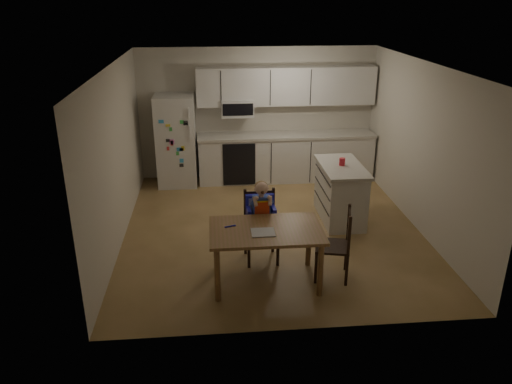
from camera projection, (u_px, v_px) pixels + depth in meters
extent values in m
cube|color=olive|center=(272.00, 229.00, 7.76)|extent=(4.50, 5.00, 0.01)
cube|color=beige|center=(257.00, 114.00, 9.60)|extent=(4.50, 0.02, 2.50)
cube|color=beige|center=(116.00, 156.00, 7.10)|extent=(0.02, 5.00, 2.50)
cube|color=beige|center=(422.00, 148.00, 7.48)|extent=(0.02, 5.00, 2.50)
cube|color=white|center=(274.00, 65.00, 6.83)|extent=(4.50, 5.00, 0.01)
cube|color=silver|center=(176.00, 141.00, 9.30)|extent=(0.72, 0.70, 1.70)
cube|color=silver|center=(286.00, 158.00, 9.68)|extent=(3.34, 0.60, 0.86)
cube|color=beige|center=(286.00, 135.00, 9.49)|extent=(3.37, 0.62, 0.05)
cube|color=black|center=(239.00, 165.00, 9.31)|extent=(0.60, 0.02, 0.80)
cube|color=silver|center=(286.00, 86.00, 9.29)|extent=(3.34, 0.34, 0.70)
cube|color=silver|center=(237.00, 107.00, 9.32)|extent=(0.60, 0.38, 0.33)
cube|color=silver|center=(340.00, 194.00, 7.96)|extent=(0.59, 1.17, 0.86)
cube|color=beige|center=(342.00, 167.00, 7.79)|extent=(0.65, 1.23, 0.05)
cylinder|color=red|center=(342.00, 162.00, 7.77)|extent=(0.09, 0.09, 0.11)
cube|color=brown|center=(266.00, 230.00, 6.08)|extent=(1.38, 0.89, 0.04)
cylinder|color=brown|center=(217.00, 275.00, 5.83)|extent=(0.07, 0.07, 0.70)
cylinder|color=brown|center=(216.00, 246.00, 6.50)|extent=(0.07, 0.07, 0.70)
cylinder|color=brown|center=(320.00, 270.00, 5.93)|extent=(0.07, 0.07, 0.70)
cylinder|color=brown|center=(309.00, 242.00, 6.61)|extent=(0.07, 0.07, 0.70)
cube|color=#BCBBC1|center=(263.00, 232.00, 5.97)|extent=(0.28, 0.24, 0.01)
cylinder|color=#2929CB|center=(229.00, 226.00, 6.12)|extent=(0.12, 0.06, 0.02)
cube|color=black|center=(261.00, 230.00, 6.71)|extent=(0.45, 0.45, 0.03)
cube|color=black|center=(249.00, 253.00, 6.59)|extent=(0.04, 0.04, 0.43)
cube|color=black|center=(245.00, 240.00, 6.95)|extent=(0.04, 0.04, 0.43)
cube|color=black|center=(278.00, 251.00, 6.64)|extent=(0.04, 0.04, 0.43)
cube|color=black|center=(273.00, 238.00, 7.00)|extent=(0.04, 0.04, 0.43)
cube|color=black|center=(259.00, 206.00, 6.79)|extent=(0.43, 0.06, 0.51)
cube|color=#2929CB|center=(261.00, 226.00, 6.68)|extent=(0.40, 0.37, 0.10)
cube|color=#2929CB|center=(260.00, 206.00, 6.73)|extent=(0.39, 0.08, 0.35)
cube|color=#5E7ADE|center=(262.00, 222.00, 6.64)|extent=(0.31, 0.28, 0.02)
cube|color=#293AA7|center=(261.00, 206.00, 6.58)|extent=(0.23, 0.15, 0.27)
cube|color=red|center=(262.00, 208.00, 6.53)|extent=(0.19, 0.02, 0.20)
sphere|color=beige|center=(261.00, 188.00, 6.48)|extent=(0.18, 0.18, 0.17)
ellipsoid|color=olive|center=(261.00, 187.00, 6.48)|extent=(0.18, 0.17, 0.14)
cube|color=black|center=(332.00, 246.00, 6.30)|extent=(0.51, 0.51, 0.03)
cube|color=black|center=(317.00, 254.00, 6.59)|extent=(0.04, 0.04, 0.42)
cube|color=black|center=(346.00, 256.00, 6.54)|extent=(0.04, 0.04, 0.42)
cube|color=black|center=(316.00, 268.00, 6.24)|extent=(0.04, 0.04, 0.42)
cube|color=black|center=(347.00, 271.00, 6.19)|extent=(0.04, 0.04, 0.42)
cube|color=black|center=(349.00, 228.00, 6.18)|extent=(0.13, 0.42, 0.50)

